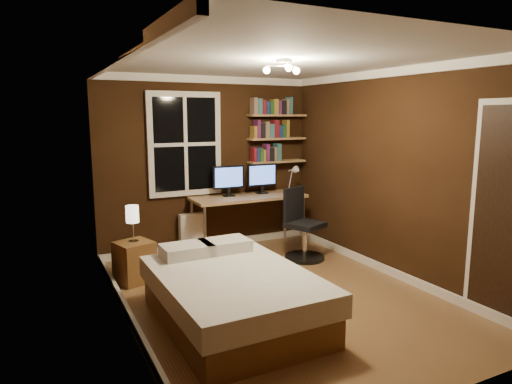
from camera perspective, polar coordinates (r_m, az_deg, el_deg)
name	(u,v)px	position (r m, az deg, el deg)	size (l,w,h in m)	color
floor	(277,296)	(5.13, 2.66, -12.83)	(4.20, 4.20, 0.00)	brown
wall_back	(208,164)	(6.69, -6.04, 3.49)	(3.20, 0.04, 2.50)	black
wall_left	(122,195)	(4.26, -16.39, -0.35)	(0.04, 4.20, 2.50)	black
wall_right	(394,174)	(5.74, 16.87, 2.12)	(0.04, 4.20, 2.50)	black
ceiling	(279,60)	(4.77, 2.90, 16.13)	(3.20, 4.20, 0.02)	white
window	(185,144)	(6.52, -8.88, 5.91)	(1.06, 0.06, 1.46)	white
ceiling_fixture	(284,70)	(4.67, 3.51, 15.03)	(0.44, 0.44, 0.18)	beige
bookshelf_lower	(277,162)	(7.03, 2.59, 3.83)	(0.92, 0.22, 0.03)	#AA8552
books_row_lower	(277,153)	(7.02, 2.60, 4.88)	(0.48, 0.16, 0.23)	maroon
bookshelf_middle	(277,139)	(7.01, 2.61, 6.68)	(0.92, 0.22, 0.03)	#AA8552
books_row_middle	(277,130)	(7.00, 2.62, 7.74)	(0.54, 0.16, 0.23)	navy
bookshelf_upper	(277,115)	(7.00, 2.64, 9.54)	(0.92, 0.22, 0.03)	#AA8552
books_row_upper	(277,107)	(7.00, 2.64, 10.60)	(0.60, 0.16, 0.23)	#245223
bed	(232,296)	(4.43, -2.97, -12.81)	(1.35, 1.86, 0.62)	brown
nightstand	(134,262)	(5.64, -14.95, -8.42)	(0.39, 0.39, 0.49)	brown
bedside_lamp	(133,224)	(5.52, -15.16, -3.87)	(0.15, 0.15, 0.43)	beige
radiator	(192,233)	(6.67, -7.97, -5.05)	(0.37, 0.13, 0.56)	silver
desk	(248,200)	(6.65, -0.96, -0.97)	(1.68, 0.63, 0.80)	#AA8552
monitor_left	(229,181)	(6.57, -3.45, 1.38)	(0.47, 0.12, 0.44)	black
monitor_right	(262,179)	(6.80, 0.75, 1.67)	(0.47, 0.12, 0.44)	black
desk_lamp	(293,179)	(6.84, 4.66, 1.67)	(0.14, 0.32, 0.44)	silver
office_chair	(302,232)	(6.30, 5.79, -5.04)	(0.58, 0.58, 0.98)	black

